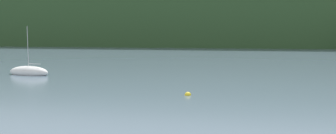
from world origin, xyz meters
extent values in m
cube|color=#2D4C28|center=(0.00, 145.28, 9.93)|extent=(352.00, 64.75, 19.85)
ellipsoid|color=#264223|center=(30.54, 161.46, 6.95)|extent=(246.40, 45.33, 40.63)
ellipsoid|color=white|center=(-15.97, 49.80, 0.28)|extent=(4.66, 2.09, 1.25)
cylinder|color=#B7B7BC|center=(-15.97, 49.80, 2.78)|extent=(0.05, 0.05, 4.30)
cylinder|color=#ADADB2|center=(-15.26, 49.70, 1.14)|extent=(1.44, 0.24, 0.05)
sphere|color=yellow|center=(1.43, 41.36, 0.00)|extent=(0.45, 0.45, 0.45)
camera|label=1|loc=(4.59, 17.66, 4.32)|focal=37.64mm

